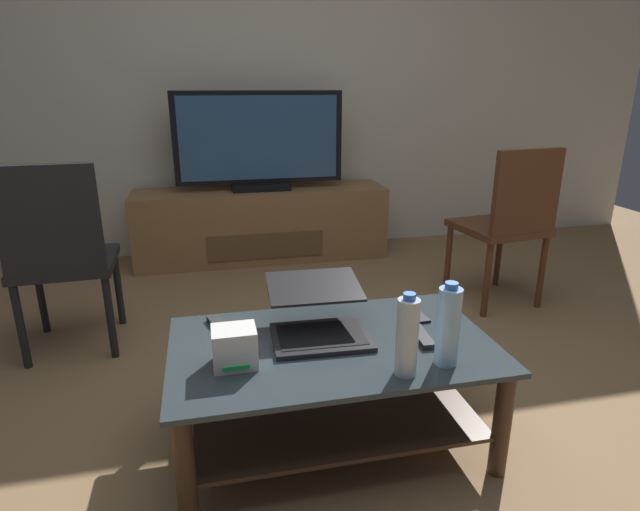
% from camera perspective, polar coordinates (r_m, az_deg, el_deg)
% --- Properties ---
extents(ground_plane, '(7.68, 7.68, 0.00)m').
position_cam_1_polar(ground_plane, '(2.12, 3.77, -17.64)').
color(ground_plane, olive).
extents(back_wall, '(6.40, 0.12, 2.80)m').
position_cam_1_polar(back_wall, '(4.07, -5.95, 20.44)').
color(back_wall, beige).
rests_on(back_wall, ground).
extents(coffee_table, '(1.10, 0.66, 0.40)m').
position_cam_1_polar(coffee_table, '(1.86, 1.36, -13.08)').
color(coffee_table, '#2D383D').
rests_on(coffee_table, ground).
extents(media_cabinet, '(1.82, 0.45, 0.52)m').
position_cam_1_polar(media_cabinet, '(3.86, -6.43, 3.48)').
color(media_cabinet, olive).
rests_on(media_cabinet, ground).
extents(television, '(1.19, 0.20, 0.69)m').
position_cam_1_polar(television, '(3.74, -6.71, 12.21)').
color(television, black).
rests_on(television, media_cabinet).
extents(dining_chair, '(0.49, 0.49, 0.93)m').
position_cam_1_polar(dining_chair, '(3.11, 20.11, 3.75)').
color(dining_chair, '#59331E').
rests_on(dining_chair, ground).
extents(side_chair, '(0.46, 0.46, 0.93)m').
position_cam_1_polar(side_chair, '(2.66, -26.75, 0.32)').
color(side_chair, black).
rests_on(side_chair, ground).
extents(laptop, '(0.35, 0.41, 0.16)m').
position_cam_1_polar(laptop, '(1.84, -0.22, -6.69)').
color(laptop, black).
rests_on(laptop, coffee_table).
extents(router_box, '(0.14, 0.12, 0.13)m').
position_cam_1_polar(router_box, '(1.66, -9.43, -9.94)').
color(router_box, white).
rests_on(router_box, coffee_table).
extents(water_bottle_near, '(0.07, 0.07, 0.27)m').
position_cam_1_polar(water_bottle_near, '(1.67, 13.98, -7.55)').
color(water_bottle_near, '#99C6E5').
rests_on(water_bottle_near, coffee_table).
extents(water_bottle_far, '(0.07, 0.07, 0.27)m').
position_cam_1_polar(water_bottle_far, '(1.58, 9.61, -8.82)').
color(water_bottle_far, silver).
rests_on(water_bottle_far, coffee_table).
extents(cell_phone, '(0.08, 0.14, 0.01)m').
position_cam_1_polar(cell_phone, '(2.02, 10.34, -6.49)').
color(cell_phone, black).
rests_on(cell_phone, coffee_table).
extents(tv_remote, '(0.06, 0.16, 0.02)m').
position_cam_1_polar(tv_remote, '(1.85, 11.19, -8.79)').
color(tv_remote, black).
rests_on(tv_remote, coffee_table).
extents(soundbar_remote, '(0.09, 0.17, 0.02)m').
position_cam_1_polar(soundbar_remote, '(1.93, -11.08, -7.59)').
color(soundbar_remote, '#2D2D30').
rests_on(soundbar_remote, coffee_table).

